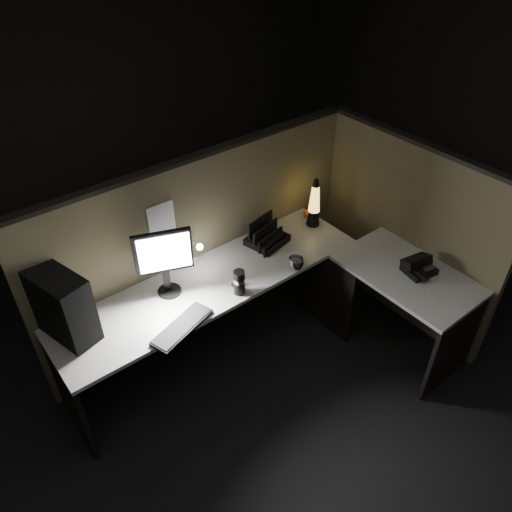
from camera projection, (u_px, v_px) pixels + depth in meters
floor at (281, 390)px, 3.65m from camera, size 6.00×6.00×0.00m
room_shell at (290, 201)px, 2.66m from camera, size 6.00×6.00×6.00m
partition_back at (204, 248)px, 3.77m from camera, size 2.66×0.06×1.50m
partition_right at (404, 235)px, 3.91m from camera, size 0.06×1.66×1.50m
desk at (279, 303)px, 3.54m from camera, size 2.60×1.60×0.73m
pc_tower at (60, 305)px, 2.98m from camera, size 0.30×0.48×0.46m
monitor at (164, 257)px, 3.24m from camera, size 0.37×0.18×0.49m
keyboard at (182, 327)px, 3.13m from camera, size 0.47×0.28×0.02m
mouse at (237, 284)px, 3.45m from camera, size 0.10×0.08×0.04m
clip_lamp at (195, 251)px, 3.54m from camera, size 0.05×0.19×0.24m
organizer at (266, 237)px, 3.83m from camera, size 0.33×0.30×0.21m
lava_lamp at (314, 206)px, 3.95m from camera, size 0.11×0.11×0.41m
travel_mug at (239, 282)px, 3.35m from camera, size 0.08×0.08×0.19m
steel_mug at (296, 263)px, 3.58m from camera, size 0.13×0.13×0.09m
figurine at (306, 213)px, 4.11m from camera, size 0.05×0.05×0.05m
pinned_paper at (162, 222)px, 3.34m from camera, size 0.20×0.00×0.28m
desk_phone at (418, 266)px, 3.55m from camera, size 0.24×0.24×0.12m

